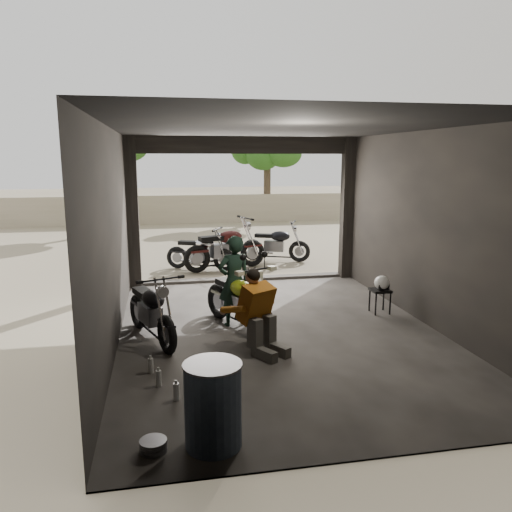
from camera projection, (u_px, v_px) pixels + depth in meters
name	position (u px, v px, depth m)	size (l,w,h in m)	color
ground	(279.00, 333.00, 7.99)	(80.00, 80.00, 0.00)	#7A6D56
garage	(272.00, 248.00, 8.27)	(7.00, 7.13, 3.20)	#2D2B28
boundary_wall	(203.00, 209.00, 21.36)	(18.00, 0.30, 1.20)	gray
tree_left	(125.00, 124.00, 18.70)	(2.20, 2.20, 5.60)	#382B1E
tree_right	(267.00, 138.00, 21.30)	(2.20, 2.20, 5.00)	#382B1E
main_bike	(238.00, 296.00, 8.12)	(0.68, 1.65, 1.10)	beige
left_bike	(151.00, 306.00, 7.57)	(0.66, 1.60, 1.08)	black
outside_bike_a	(200.00, 249.00, 12.37)	(0.65, 1.57, 1.06)	black
outside_bike_b	(225.00, 244.00, 12.37)	(0.79, 1.92, 1.30)	#3C0F0E
outside_bike_c	(276.00, 241.00, 13.42)	(0.66, 1.61, 1.09)	black
rider	(234.00, 281.00, 8.19)	(0.56, 0.37, 1.53)	black
mechanic	(262.00, 315.00, 7.01)	(0.60, 0.82, 1.18)	#B66918
stool	(380.00, 293.00, 8.90)	(0.33, 0.33, 0.45)	black
helmet	(382.00, 283.00, 8.82)	(0.27, 0.28, 0.26)	silver
oil_drum	(213.00, 406.00, 4.76)	(0.55, 0.55, 0.85)	#3A4B62
sign_post	(410.00, 201.00, 11.13)	(0.88, 0.08, 2.65)	black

